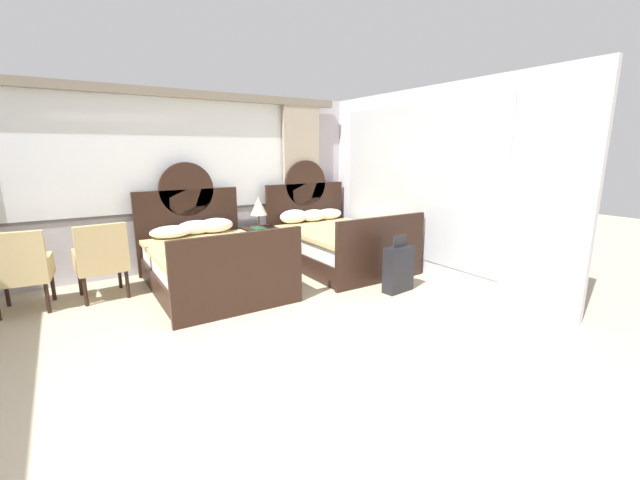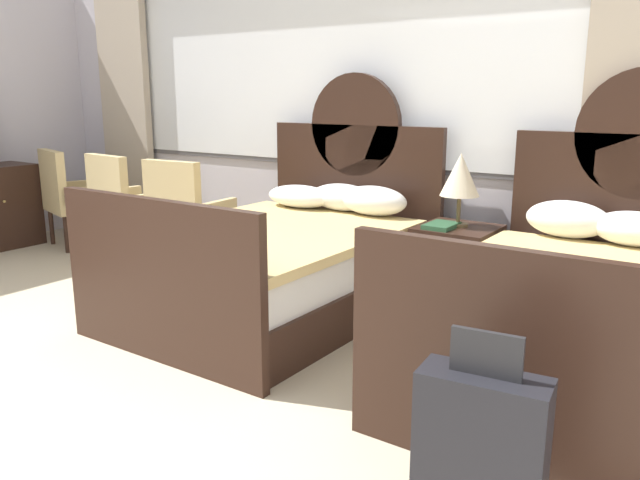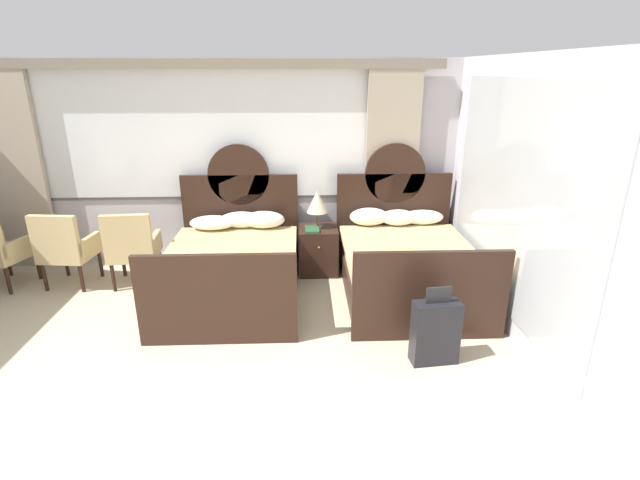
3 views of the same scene
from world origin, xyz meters
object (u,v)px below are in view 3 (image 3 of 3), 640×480
bed_near_mirror (406,264)px  table_lamp_on_nightstand (317,202)px  armchair_by_window_left (132,246)px  suitcase_on_floor (435,332)px  nightstand_between_beds (318,250)px  book_on_nightstand (312,229)px  bed_near_window (233,266)px  armchair_by_window_centre (65,247)px

bed_near_mirror → table_lamp_on_nightstand: size_ratio=4.26×
armchair_by_window_left → suitcase_on_floor: bearing=-28.7°
nightstand_between_beds → book_on_nightstand: size_ratio=2.34×
nightstand_between_beds → armchair_by_window_left: 2.32m
bed_near_window → book_on_nightstand: (0.95, 0.54, 0.26)m
table_lamp_on_nightstand → armchair_by_window_left: 2.34m
bed_near_window → armchair_by_window_centre: bed_near_window is taller
bed_near_window → nightstand_between_beds: 1.22m
armchair_by_window_left → book_on_nightstand: bearing=6.3°
nightstand_between_beds → table_lamp_on_nightstand: (-0.01, 0.02, 0.65)m
bed_near_mirror → nightstand_between_beds: bearing=147.9°
book_on_nightstand → suitcase_on_floor: bearing=-62.3°
table_lamp_on_nightstand → suitcase_on_floor: 2.46m
bed_near_mirror → suitcase_on_floor: (-0.04, -1.49, -0.05)m
table_lamp_on_nightstand → bed_near_mirror: bearing=-32.5°
bed_near_window → nightstand_between_beds: bearing=32.0°
bed_near_window → nightstand_between_beds: size_ratio=3.48×
bed_near_window → book_on_nightstand: size_ratio=8.16×
table_lamp_on_nightstand → armchair_by_window_left: (-2.27, -0.36, -0.43)m
bed_near_window → bed_near_mirror: bearing=-0.0°
nightstand_between_beds → table_lamp_on_nightstand: size_ratio=1.22×
nightstand_between_beds → armchair_by_window_centre: bearing=-173.7°
armchair_by_window_centre → suitcase_on_floor: bearing=-23.7°
bed_near_window → book_on_nightstand: bearing=29.8°
nightstand_between_beds → armchair_by_window_left: size_ratio=0.63×
table_lamp_on_nightstand → bed_near_window: bearing=-147.0°
bed_near_window → bed_near_mirror: 2.06m
bed_near_window → armchair_by_window_left: 1.30m
table_lamp_on_nightstand → suitcase_on_floor: bearing=-65.1°
bed_near_mirror → suitcase_on_floor: bearing=-91.7°
book_on_nightstand → suitcase_on_floor: (1.07, -2.03, -0.32)m
armchair_by_window_centre → table_lamp_on_nightstand: bearing=6.7°
bed_near_window → table_lamp_on_nightstand: bed_near_window is taller
book_on_nightstand → bed_near_mirror: bearing=-26.2°
bed_near_window → armchair_by_window_left: bed_near_window is taller
nightstand_between_beds → bed_near_mirror: bearing=-32.1°
armchair_by_window_centre → armchair_by_window_left: bearing=-0.0°
table_lamp_on_nightstand → armchair_by_window_left: size_ratio=0.52×
bed_near_mirror → nightstand_between_beds: size_ratio=3.48×
bed_near_mirror → armchair_by_window_left: size_ratio=2.20×
table_lamp_on_nightstand → nightstand_between_beds: bearing=-57.9°
suitcase_on_floor → armchair_by_window_left: bearing=151.3°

